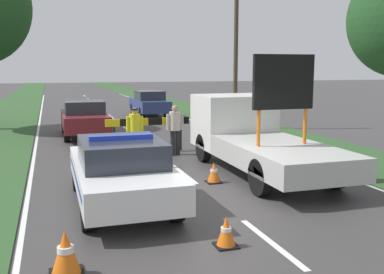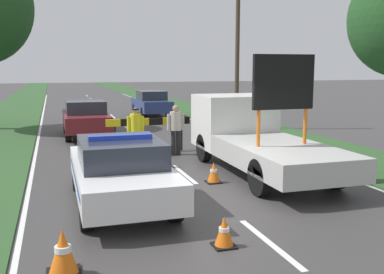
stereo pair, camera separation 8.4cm
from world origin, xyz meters
The scene contains 17 objects.
ground_plane centered at (0.00, 0.00, 0.00)m, with size 160.00×160.00×0.00m, color #3D3A3A.
lane_markings centered at (0.00, 13.41, 0.00)m, with size 8.15×55.48×0.01m.
grass_verge_left centered at (-5.83, 20.00, 0.01)m, with size 3.40×120.00×0.03m.
grass_verge_right centered at (5.83, 20.00, 0.01)m, with size 3.40×120.00×0.03m.
police_car centered at (-2.06, 0.22, 0.74)m, with size 1.89×4.66×1.53m.
work_truck centered at (2.06, 2.48, 1.02)m, with size 2.24×6.25×3.23m.
road_barrier centered at (-0.25, 5.94, 0.98)m, with size 2.93×0.08×1.19m.
police_officer centered at (-0.79, 5.49, 0.95)m, with size 0.57×0.36×1.60m.
pedestrian_civilian centered at (0.51, 5.20, 0.98)m, with size 0.60×0.38×1.67m.
traffic_cone_near_police centered at (1.93, 5.70, 0.24)m, with size 0.35×0.35×0.49m.
traffic_cone_centre_front centered at (-3.33, -2.89, 0.33)m, with size 0.49×0.49×0.67m.
traffic_cone_near_truck centered at (-0.79, -2.62, 0.25)m, with size 0.37×0.37×0.51m.
traffic_cone_behind_barrier centered at (-0.27, 3.40, 0.29)m, with size 0.42×0.42×0.59m.
traffic_cone_lane_edge centered at (0.47, 1.33, 0.26)m, with size 0.38×0.38×0.53m.
queued_car_wagon_maroon centered at (-2.08, 10.33, 0.79)m, with size 1.80×4.33×1.53m.
queued_car_hatch_blue centered at (2.29, 17.47, 0.78)m, with size 1.71×4.46×1.53m.
utility_pole centered at (4.97, 10.59, 3.83)m, with size 1.20×0.20×7.44m.
Camera 1 is at (-3.45, -9.15, 2.92)m, focal length 42.00 mm.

